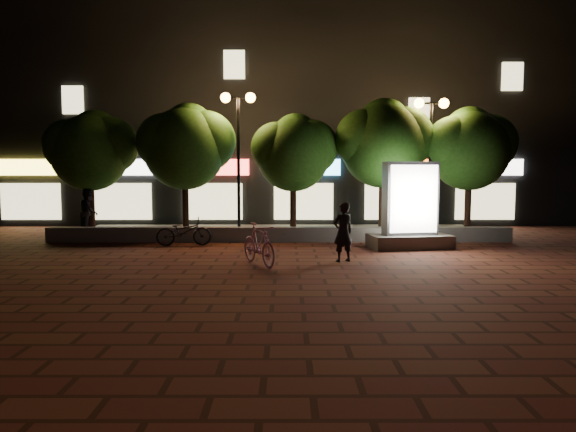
{
  "coord_description": "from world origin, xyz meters",
  "views": [
    {
      "loc": [
        0.27,
        -13.75,
        2.44
      ],
      "look_at": [
        0.3,
        1.5,
        1.11
      ],
      "focal_mm": 32.24,
      "sensor_mm": 36.0,
      "label": 1
    }
  ],
  "objects_px": {
    "pedestrian": "(89,212)",
    "scooter_parked": "(184,232)",
    "tree_far_right": "(470,146)",
    "ad_kiosk": "(410,213)",
    "tree_mid": "(295,150)",
    "tree_right": "(384,140)",
    "scooter_pink": "(259,244)",
    "street_lamp_left": "(238,127)",
    "street_lamp_right": "(431,131)",
    "rider": "(343,232)",
    "tree_far_left": "(92,148)",
    "tree_left": "(186,144)"
  },
  "relations": [
    {
      "from": "tree_right",
      "to": "scooter_pink",
      "type": "relative_size",
      "value": 2.78
    },
    {
      "from": "tree_far_left",
      "to": "pedestrian",
      "type": "xyz_separation_m",
      "value": [
        -0.02,
        -0.4,
        -2.34
      ]
    },
    {
      "from": "street_lamp_right",
      "to": "rider",
      "type": "xyz_separation_m",
      "value": [
        -3.72,
        -5.17,
        -3.09
      ]
    },
    {
      "from": "pedestrian",
      "to": "tree_far_left",
      "type": "bearing_deg",
      "value": -12.66
    },
    {
      "from": "tree_mid",
      "to": "rider",
      "type": "distance_m",
      "value": 6.07
    },
    {
      "from": "pedestrian",
      "to": "scooter_parked",
      "type": "bearing_deg",
      "value": -127.22
    },
    {
      "from": "ad_kiosk",
      "to": "rider",
      "type": "relative_size",
      "value": 1.7
    },
    {
      "from": "tree_right",
      "to": "scooter_pink",
      "type": "height_order",
      "value": "tree_right"
    },
    {
      "from": "tree_mid",
      "to": "scooter_parked",
      "type": "bearing_deg",
      "value": -145.98
    },
    {
      "from": "street_lamp_left",
      "to": "tree_far_left",
      "type": "bearing_deg",
      "value": 177.24
    },
    {
      "from": "tree_left",
      "to": "street_lamp_right",
      "type": "distance_m",
      "value": 8.96
    },
    {
      "from": "ad_kiosk",
      "to": "scooter_parked",
      "type": "bearing_deg",
      "value": 176.37
    },
    {
      "from": "tree_far_left",
      "to": "tree_right",
      "type": "height_order",
      "value": "tree_right"
    },
    {
      "from": "ad_kiosk",
      "to": "rider",
      "type": "xyz_separation_m",
      "value": [
        -2.39,
        -2.51,
        -0.3
      ]
    },
    {
      "from": "ad_kiosk",
      "to": "scooter_parked",
      "type": "relative_size",
      "value": 1.53
    },
    {
      "from": "tree_far_left",
      "to": "tree_left",
      "type": "height_order",
      "value": "tree_left"
    },
    {
      "from": "tree_left",
      "to": "ad_kiosk",
      "type": "distance_m",
      "value": 8.48
    },
    {
      "from": "street_lamp_right",
      "to": "scooter_parked",
      "type": "xyz_separation_m",
      "value": [
        -8.6,
        -2.2,
        -3.43
      ]
    },
    {
      "from": "tree_left",
      "to": "pedestrian",
      "type": "height_order",
      "value": "tree_left"
    },
    {
      "from": "tree_mid",
      "to": "tree_right",
      "type": "xyz_separation_m",
      "value": [
        3.31,
        0.0,
        0.35
      ]
    },
    {
      "from": "tree_right",
      "to": "pedestrian",
      "type": "bearing_deg",
      "value": -177.9
    },
    {
      "from": "ad_kiosk",
      "to": "pedestrian",
      "type": "distance_m",
      "value": 11.42
    },
    {
      "from": "tree_far_right",
      "to": "ad_kiosk",
      "type": "bearing_deg",
      "value": -134.63
    },
    {
      "from": "tree_far_right",
      "to": "tree_right",
      "type": "bearing_deg",
      "value": 180.0
    },
    {
      "from": "street_lamp_right",
      "to": "pedestrian",
      "type": "bearing_deg",
      "value": -179.39
    },
    {
      "from": "tree_right",
      "to": "street_lamp_left",
      "type": "xyz_separation_m",
      "value": [
        -5.36,
        -0.26,
        0.46
      ]
    },
    {
      "from": "tree_far_right",
      "to": "scooter_pink",
      "type": "xyz_separation_m",
      "value": [
        -7.51,
        -5.97,
        -2.82
      ]
    },
    {
      "from": "tree_far_left",
      "to": "street_lamp_left",
      "type": "xyz_separation_m",
      "value": [
        5.45,
        -0.26,
        0.74
      ]
    },
    {
      "from": "scooter_pink",
      "to": "rider",
      "type": "height_order",
      "value": "rider"
    },
    {
      "from": "tree_right",
      "to": "scooter_parked",
      "type": "distance_m",
      "value": 8.0
    },
    {
      "from": "pedestrian",
      "to": "tree_mid",
      "type": "bearing_deg",
      "value": -96.12
    },
    {
      "from": "tree_far_right",
      "to": "street_lamp_right",
      "type": "xyz_separation_m",
      "value": [
        -1.55,
        -0.26,
        0.53
      ]
    },
    {
      "from": "tree_left",
      "to": "tree_mid",
      "type": "relative_size",
      "value": 1.09
    },
    {
      "from": "tree_left",
      "to": "tree_mid",
      "type": "height_order",
      "value": "tree_left"
    },
    {
      "from": "street_lamp_left",
      "to": "scooter_parked",
      "type": "height_order",
      "value": "street_lamp_left"
    },
    {
      "from": "tree_far_left",
      "to": "tree_left",
      "type": "distance_m",
      "value": 3.51
    },
    {
      "from": "rider",
      "to": "scooter_parked",
      "type": "xyz_separation_m",
      "value": [
        -4.88,
        2.97,
        -0.34
      ]
    },
    {
      "from": "tree_right",
      "to": "scooter_parked",
      "type": "height_order",
      "value": "tree_right"
    },
    {
      "from": "tree_left",
      "to": "tree_right",
      "type": "bearing_deg",
      "value": 0.0
    },
    {
      "from": "street_lamp_left",
      "to": "rider",
      "type": "bearing_deg",
      "value": -57.61
    },
    {
      "from": "tree_far_left",
      "to": "pedestrian",
      "type": "bearing_deg",
      "value": -93.53
    },
    {
      "from": "scooter_pink",
      "to": "street_lamp_right",
      "type": "bearing_deg",
      "value": 15.53
    },
    {
      "from": "tree_mid",
      "to": "street_lamp_right",
      "type": "distance_m",
      "value": 5.0
    },
    {
      "from": "scooter_pink",
      "to": "tree_right",
      "type": "bearing_deg",
      "value": 25.91
    },
    {
      "from": "street_lamp_right",
      "to": "pedestrian",
      "type": "relative_size",
      "value": 2.84
    },
    {
      "from": "tree_far_left",
      "to": "scooter_pink",
      "type": "bearing_deg",
      "value": -42.64
    },
    {
      "from": "street_lamp_right",
      "to": "scooter_parked",
      "type": "distance_m",
      "value": 9.51
    },
    {
      "from": "ad_kiosk",
      "to": "tree_far_left",
      "type": "bearing_deg",
      "value": 165.26
    },
    {
      "from": "tree_right",
      "to": "street_lamp_right",
      "type": "height_order",
      "value": "tree_right"
    },
    {
      "from": "tree_left",
      "to": "scooter_parked",
      "type": "height_order",
      "value": "tree_left"
    }
  ]
}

